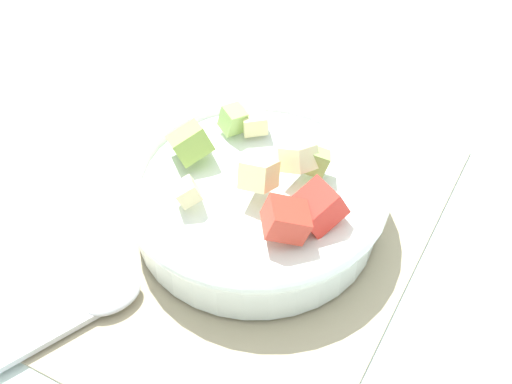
{
  "coord_description": "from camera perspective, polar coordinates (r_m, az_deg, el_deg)",
  "views": [
    {
      "loc": [
        -0.43,
        -0.24,
        0.57
      ],
      "look_at": [
        0.01,
        -0.01,
        0.05
      ],
      "focal_mm": 51.42,
      "sensor_mm": 36.0,
      "label": 1
    }
  ],
  "objects": [
    {
      "name": "serving_spoon",
      "position": [
        0.69,
        -15.1,
        -10.14
      ],
      "size": [
        0.23,
        0.13,
        0.01
      ],
      "color": "#B7B7BC",
      "rests_on": "placemat"
    },
    {
      "name": "ground_plane",
      "position": [
        0.75,
        -0.87,
        -3.19
      ],
      "size": [
        2.4,
        2.4,
        0.0
      ],
      "primitive_type": "plane",
      "color": "silver"
    },
    {
      "name": "salad_bowl",
      "position": [
        0.73,
        0.03,
        -0.39
      ],
      "size": [
        0.26,
        0.26,
        0.11
      ],
      "color": "white",
      "rests_on": "placemat"
    },
    {
      "name": "placemat",
      "position": [
        0.75,
        -0.88,
        -3.04
      ],
      "size": [
        0.45,
        0.34,
        0.01
      ],
      "primitive_type": "cube",
      "color": "tan",
      "rests_on": "ground_plane"
    }
  ]
}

